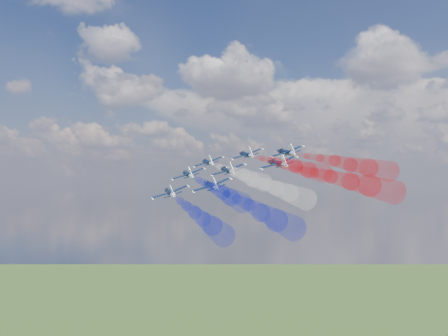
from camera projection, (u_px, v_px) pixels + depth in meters
The scene contains 16 objects.
jet_lead at pixel (208, 162), 166.13m from camera, with size 11.02×13.78×3.67m, color black, non-canonical shape.
trail_lead at pixel (235, 172), 139.31m from camera, with size 4.59×44.43×4.59m, color white, non-canonical shape.
jet_inner_left at pixel (188, 174), 151.31m from camera, with size 11.02×13.78×3.67m, color black, non-canonical shape.
trail_inner_left at pixel (214, 188), 124.49m from camera, with size 4.59×44.43×4.59m, color #1821CD, non-canonical shape.
jet_inner_right at pixel (246, 155), 157.06m from camera, with size 11.02×13.78×3.67m, color black, non-canonical shape.
trail_inner_right at pixel (283, 163), 130.24m from camera, with size 4.59×44.43×4.59m, color red, non-canonical shape.
jet_outer_left at pixel (170, 193), 137.14m from camera, with size 11.02×13.78×3.67m, color black, non-canonical shape.
trail_outer_left at pixel (195, 212), 110.32m from camera, with size 4.59×44.43×4.59m, color #1821CD, non-canonical shape.
jet_center_third at pixel (228, 170), 143.58m from camera, with size 11.02×13.78×3.67m, color black, non-canonical shape.
trail_center_third at pixel (264, 184), 116.76m from camera, with size 4.59×44.43×4.59m, color white, non-canonical shape.
jet_outer_right at pixel (286, 152), 147.42m from camera, with size 11.02×13.78×3.67m, color black, non-canonical shape.
trail_outer_right at pixel (335, 161), 120.60m from camera, with size 4.59×44.43×4.59m, color red, non-canonical shape.
jet_rear_left at pixel (211, 186), 129.59m from camera, with size 11.02×13.78×3.67m, color black, non-canonical shape.
trail_rear_left at pixel (249, 205), 102.77m from camera, with size 4.59×44.43×4.59m, color #1821CD, non-canonical shape.
jet_rear_right at pixel (278, 163), 132.46m from camera, with size 11.02×13.78×3.67m, color black, non-canonical shape.
trail_rear_right at pixel (331, 176), 105.64m from camera, with size 4.59×44.43×4.59m, color red, non-canonical shape.
Camera 1 is at (79.35, -106.61, 162.49)m, focal length 39.40 mm.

